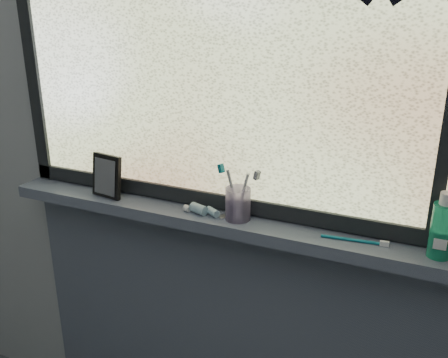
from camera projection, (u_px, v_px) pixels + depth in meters
wall_back at (237, 141)px, 1.57m from camera, size 3.00×0.01×2.50m
windowsill at (227, 222)px, 1.59m from camera, size 1.62×0.14×0.04m
sill_apron at (233, 343)px, 1.82m from camera, size 1.62×0.02×0.98m
window_pane at (234, 51)px, 1.45m from camera, size 1.50×0.01×1.00m
frame_bottom at (233, 203)px, 1.61m from camera, size 1.60×0.03×0.05m
frame_left at (30, 41)px, 1.74m from camera, size 0.05×0.03×1.10m
vanity_mirror at (107, 176)px, 1.72m from camera, size 0.13×0.08×0.15m
toothpaste_tube at (204, 210)px, 1.60m from camera, size 0.18×0.10×0.03m
toothbrush_cup at (238, 204)px, 1.55m from camera, size 0.10×0.10×0.10m
toothbrush_lying at (350, 239)px, 1.43m from camera, size 0.21×0.04×0.01m
mouthwash_bottle at (443, 225)px, 1.31m from camera, size 0.07×0.07×0.15m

